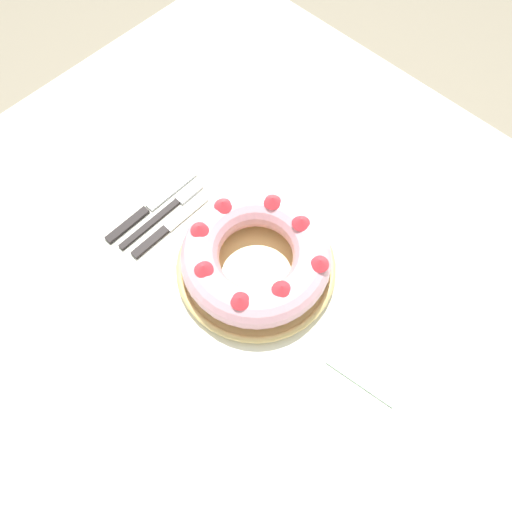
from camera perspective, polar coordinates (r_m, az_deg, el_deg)
The scene contains 8 objects.
ground_plane at distance 1.63m, azimuth 0.50°, elevation -13.00°, with size 8.00×8.00×0.00m, color gray.
dining_table at distance 0.98m, azimuth 0.81°, elevation -3.78°, with size 1.32×1.15×0.76m.
serving_dish at distance 0.89m, azimuth 0.00°, elevation -1.24°, with size 0.29×0.29×0.02m.
bundt_cake at distance 0.85m, azimuth -0.00°, elevation 0.03°, with size 0.26×0.26×0.08m.
fork at distance 0.97m, azimuth -10.11°, elevation 5.22°, with size 0.02×0.20×0.01m.
serving_knife at distance 0.98m, azimuth -12.53°, elevation 5.09°, with size 0.02×0.21×0.01m.
cake_knife at distance 0.95m, azimuth -10.32°, elevation 2.98°, with size 0.02×0.18×0.01m.
napkin at distance 0.86m, azimuth 13.02°, elevation -11.92°, with size 0.12×0.09×0.00m, color #B2D1B7.
Camera 1 is at (0.25, -0.28, 1.58)m, focal length 35.00 mm.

